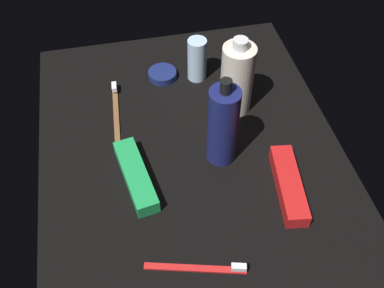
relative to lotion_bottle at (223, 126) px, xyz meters
The scene contains 9 objects.
ground_plane 11.63cm from the lotion_bottle, 107.74° to the right, with size 84.00×64.00×1.20cm, color black.
lotion_bottle is the anchor object (origin of this frame).
bodywash_bottle 15.19cm from the lotion_bottle, 153.49° to the left, with size 7.25×7.25×18.93cm.
deodorant_stick 25.88cm from the lotion_bottle, behind, with size 4.55×4.55×10.96cm, color silver.
toothbrush_red 27.41cm from the lotion_bottle, 21.77° to the right, with size 5.81×17.70×2.10cm.
toothbrush_brown 28.66cm from the lotion_bottle, 131.68° to the right, with size 18.04×2.30×2.10cm.
toothpaste_box_red 17.44cm from the lotion_bottle, 43.97° to the left, with size 17.60×4.40×3.20cm, color red.
toothpaste_box_green 20.09cm from the lotion_bottle, 81.39° to the right, with size 17.60×4.40×3.20cm, color green.
cream_tin_left 29.58cm from the lotion_bottle, 163.84° to the right, with size 6.99×6.99×1.82cm, color navy.
Camera 1 is at (58.05, -12.41, 72.97)cm, focal length 41.26 mm.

